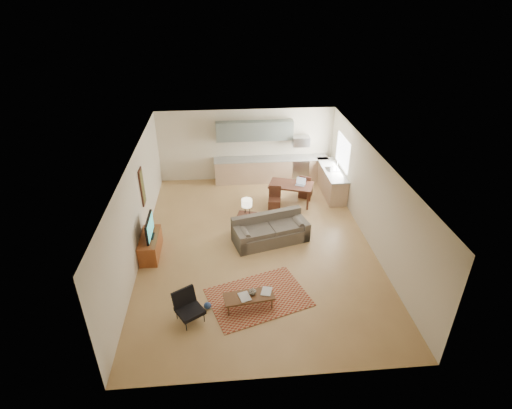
{
  "coord_description": "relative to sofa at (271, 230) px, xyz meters",
  "views": [
    {
      "loc": [
        -0.85,
        -9.53,
        6.69
      ],
      "look_at": [
        0.0,
        0.3,
        1.15
      ],
      "focal_mm": 28.0,
      "sensor_mm": 36.0,
      "label": 1
    }
  ],
  "objects": [
    {
      "name": "dining_table",
      "position": [
        0.95,
        2.22,
        -0.03
      ],
      "size": [
        1.63,
        1.25,
        0.73
      ],
      "primitive_type": null,
      "rotation": [
        0.0,
        0.0,
        -0.33
      ],
      "color": "#3D1E14",
      "rests_on": "floor"
    },
    {
      "name": "console_table",
      "position": [
        -0.65,
        0.52,
        -0.07
      ],
      "size": [
        0.63,
        0.5,
        0.64
      ],
      "primitive_type": null,
      "rotation": [
        0.0,
        0.0,
        -0.27
      ],
      "color": "#3D1E14",
      "rests_on": "floor"
    },
    {
      "name": "table_lamp",
      "position": [
        -0.65,
        0.52,
        0.51
      ],
      "size": [
        0.41,
        0.41,
        0.51
      ],
      "primitive_type": null,
      "rotation": [
        0.0,
        0.0,
        -0.41
      ],
      "color": "beige",
      "rests_on": "console_table"
    },
    {
      "name": "kitchen_counter_right",
      "position": [
        2.52,
        2.88,
        0.07
      ],
      "size": [
        0.64,
        2.26,
        0.92
      ],
      "primitive_type": null,
      "color": "tan",
      "rests_on": "ground"
    },
    {
      "name": "dining_chair_near",
      "position": [
        0.34,
        1.77,
        0.03
      ],
      "size": [
        0.46,
        0.48,
        0.84
      ],
      "primitive_type": null,
      "rotation": [
        0.0,
        0.0,
        -0.16
      ],
      "color": "#3D1E14",
      "rests_on": "floor"
    },
    {
      "name": "book_b",
      "position": [
        -0.52,
        -2.54,
        -0.03
      ],
      "size": [
        0.4,
        0.44,
        0.02
      ],
      "primitive_type": "imported",
      "rotation": [
        0.0,
        0.0,
        -0.29
      ],
      "color": "navy",
      "rests_on": "coffee_table"
    },
    {
      "name": "kitchen_counter_back",
      "position": [
        0.49,
        4.06,
        0.07
      ],
      "size": [
        4.26,
        0.64,
        0.92
      ],
      "primitive_type": null,
      "color": "tan",
      "rests_on": "ground"
    },
    {
      "name": "armchair",
      "position": [
        -2.17,
        -2.97,
        -0.03
      ],
      "size": [
        0.86,
        0.86,
        0.72
      ],
      "primitive_type": null,
      "rotation": [
        0.0,
        0.0,
        0.55
      ],
      "color": "black",
      "rests_on": "floor"
    },
    {
      "name": "wall_art_left",
      "position": [
        -3.62,
        0.78,
        1.16
      ],
      "size": [
        0.06,
        0.42,
        1.1
      ],
      "primitive_type": null,
      "color": "olive",
      "rests_on": "room"
    },
    {
      "name": "soap_bottle",
      "position": [
        2.42,
        2.69,
        0.63
      ],
      "size": [
        0.1,
        0.11,
        0.19
      ],
      "primitive_type": "imported",
      "rotation": [
        0.0,
        0.0,
        0.11
      ],
      "color": "#FFEDCB",
      "rests_on": "kitchen_counter_right"
    },
    {
      "name": "tv_credenza",
      "position": [
        -3.4,
        -0.35,
        -0.1
      ],
      "size": [
        0.49,
        1.27,
        0.58
      ],
      "primitive_type": null,
      "color": "brown",
      "rests_on": "floor"
    },
    {
      "name": "dining_chair_far",
      "position": [
        1.56,
        2.67,
        0.04
      ],
      "size": [
        0.56,
        0.57,
        0.86
      ],
      "primitive_type": null,
      "rotation": [
        0.0,
        0.0,
        2.69
      ],
      "color": "#3D1E14",
      "rests_on": "floor"
    },
    {
      "name": "window_right",
      "position": [
        2.82,
        2.88,
        1.16
      ],
      "size": [
        0.02,
        1.4,
        1.05
      ],
      "primitive_type": "cube",
      "color": "white",
      "rests_on": "room"
    },
    {
      "name": "coffee_table",
      "position": [
        -0.82,
        -2.67,
        -0.21
      ],
      "size": [
        1.22,
        0.62,
        0.35
      ],
      "primitive_type": null,
      "rotation": [
        0.0,
        0.0,
        0.14
      ],
      "color": "#533018",
      "rests_on": "floor"
    },
    {
      "name": "triptych",
      "position": [
        -0.51,
        4.35,
        1.36
      ],
      "size": [
        1.7,
        0.04,
        0.5
      ],
      "primitive_type": null,
      "color": "#FFEDCB",
      "rests_on": "room"
    },
    {
      "name": "upper_cabinets",
      "position": [
        -0.11,
        4.21,
        1.56
      ],
      "size": [
        2.8,
        0.34,
        0.7
      ],
      "primitive_type": "cube",
      "color": "slate",
      "rests_on": "room"
    },
    {
      "name": "room",
      "position": [
        -0.41,
        -0.12,
        0.96
      ],
      "size": [
        9.0,
        9.0,
        9.0
      ],
      "color": "#AB804C",
      "rests_on": "ground"
    },
    {
      "name": "book_a",
      "position": [
        -1.05,
        -2.75,
        -0.03
      ],
      "size": [
        0.42,
        0.46,
        0.03
      ],
      "primitive_type": "imported",
      "rotation": [
        0.0,
        0.0,
        0.29
      ],
      "color": "maroon",
      "rests_on": "coffee_table"
    },
    {
      "name": "laptop",
      "position": [
        1.24,
        2.12,
        0.45
      ],
      "size": [
        0.38,
        0.34,
        0.23
      ],
      "primitive_type": null,
      "rotation": [
        0.0,
        0.0,
        -0.47
      ],
      "color": "#A5A8AD",
      "rests_on": "dining_table"
    },
    {
      "name": "kitchen_range",
      "position": [
        1.59,
        4.06,
        0.06
      ],
      "size": [
        0.62,
        0.62,
        0.9
      ],
      "primitive_type": "cube",
      "color": "#A5A8AD",
      "rests_on": "ground"
    },
    {
      "name": "rug",
      "position": [
        -0.58,
        -2.37,
        -0.38
      ],
      "size": [
        2.68,
        2.23,
        0.02
      ],
      "primitive_type": "cube",
      "rotation": [
        0.0,
        0.0,
        0.32
      ],
      "color": "maroon",
      "rests_on": "floor"
    },
    {
      "name": "vase",
      "position": [
        -0.74,
        -2.61,
        0.05
      ],
      "size": [
        0.2,
        0.2,
        0.18
      ],
      "primitive_type": "imported",
      "rotation": [
        0.0,
        0.0,
        0.07
      ],
      "color": "black",
      "rests_on": "coffee_table"
    },
    {
      "name": "sofa",
      "position": [
        0.0,
        0.0,
        0.0
      ],
      "size": [
        2.42,
        1.52,
        0.78
      ],
      "primitive_type": null,
      "rotation": [
        0.0,
        0.0,
        0.26
      ],
      "color": "#585045",
      "rests_on": "floor"
    },
    {
      "name": "kitchen_microwave",
      "position": [
        1.59,
        4.08,
        1.16
      ],
      "size": [
        0.62,
        0.4,
        0.35
      ],
      "primitive_type": "cube",
      "color": "#A5A8AD",
      "rests_on": "room"
    },
    {
      "name": "tv",
      "position": [
        -3.35,
        -0.35,
        0.49
      ],
      "size": [
        0.1,
        0.97,
        0.58
      ],
      "primitive_type": null,
      "color": "black",
      "rests_on": "tv_credenza"
    }
  ]
}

